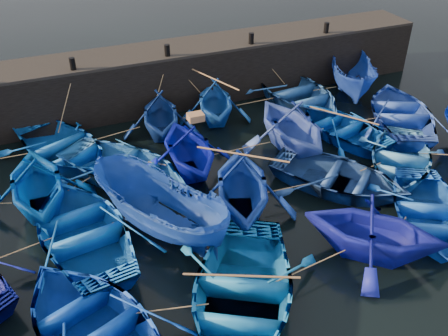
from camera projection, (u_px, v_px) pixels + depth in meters
name	position (u px, v px, depth m)	size (l,w,h in m)	color
ground	(263.00, 238.00, 15.67)	(120.00, 120.00, 0.00)	black
quay_wall	(164.00, 78.00, 23.06)	(26.00, 2.50, 2.50)	black
quay_top	(162.00, 50.00, 22.33)	(26.00, 2.50, 0.12)	black
bollard_1	(73.00, 64.00, 20.19)	(0.24, 0.24, 0.50)	black
bollard_2	(167.00, 50.00, 21.47)	(0.24, 0.24, 0.50)	black
bollard_3	(251.00, 38.00, 22.75)	(0.24, 0.24, 0.50)	black
bollard_4	(326.00, 28.00, 24.02)	(0.24, 0.24, 0.50)	black
boat_1	(62.00, 147.00, 19.25)	(3.75, 5.24, 1.09)	#0A4DB9
boat_2	(160.00, 114.00, 20.62)	(3.21, 3.72, 1.96)	navy
boat_3	(215.00, 101.00, 21.66)	(3.19, 3.70, 1.94)	#134DB1
boat_4	(297.00, 93.00, 23.23)	(4.06, 5.67, 1.18)	navy
boat_5	(353.00, 76.00, 23.94)	(1.90, 5.03, 1.95)	navy
boat_7	(37.00, 183.00, 16.25)	(3.68, 4.27, 2.25)	#0146A4
boat_8	(124.00, 167.00, 18.07)	(3.77, 5.27, 1.09)	blue
boat_9	(189.00, 148.00, 18.17)	(3.53, 4.09, 2.15)	#040E98
boat_10	(292.00, 124.00, 19.50)	(3.81, 4.42, 2.32)	#304EB9
boat_11	(342.00, 126.00, 20.79)	(3.26, 4.56, 0.95)	#0643A5
boat_12	(401.00, 113.00, 21.61)	(3.88, 5.43, 1.13)	blue
boat_14	(83.00, 229.00, 15.16)	(3.93, 5.50, 1.14)	blue
boat_15	(159.00, 210.00, 15.25)	(1.96, 5.20, 2.01)	navy
boat_16	(242.00, 185.00, 16.16)	(3.69, 4.28, 2.25)	navy
boat_17	(339.00, 177.00, 17.60)	(3.53, 4.93, 1.02)	navy
boat_18	(400.00, 159.00, 18.61)	(3.37, 4.71, 0.98)	blue
boat_21	(93.00, 325.00, 12.21)	(3.80, 5.31, 1.10)	#0532A2
boat_22	(241.00, 293.00, 13.03)	(4.06, 5.68, 1.18)	#0D61B0
boat_23	(374.00, 229.00, 14.43)	(3.51, 4.07, 2.14)	#0F1790
boat_24	(428.00, 212.00, 16.00)	(3.41, 4.77, 0.99)	blue
wooden_crate	(196.00, 117.00, 17.60)	(0.55, 0.44, 0.25)	#956841
mooring_ropes	(204.00, 145.00, 18.75)	(18.03, 11.81, 2.10)	tan
loose_oars	(263.00, 142.00, 17.46)	(9.93, 12.21, 1.37)	#99724C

